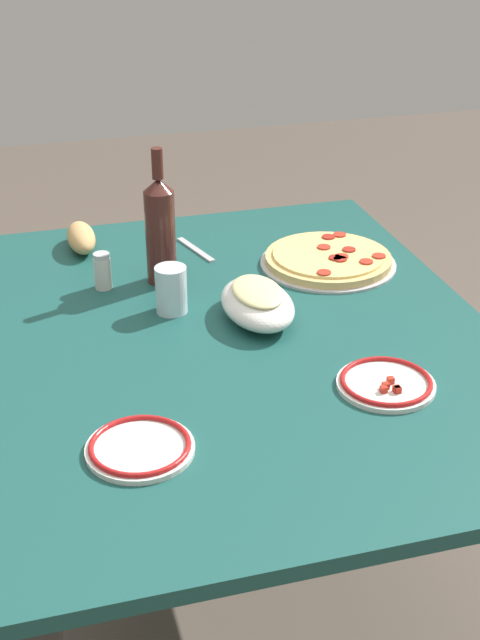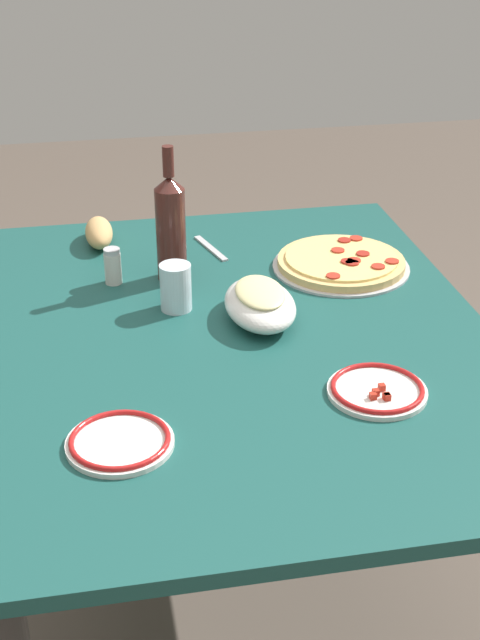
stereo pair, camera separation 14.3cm
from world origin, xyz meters
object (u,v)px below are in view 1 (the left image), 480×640
(pepperoni_pizza, at_px, (328,259))
(bread_loaf, at_px, (81,238))
(baked_pasta_dish, at_px, (257,301))
(water_glass, at_px, (171,290))
(side_plate_far, at_px, (140,447))
(dining_table, at_px, (240,375))
(side_plate_near, at_px, (386,383))
(spice_shaker, at_px, (103,271))
(wine_bottle, at_px, (160,229))

(pepperoni_pizza, height_order, bread_loaf, bread_loaf)
(baked_pasta_dish, height_order, water_glass, water_glass)
(pepperoni_pizza, relative_size, bread_loaf, 2.01)
(pepperoni_pizza, xyz_separation_m, side_plate_far, (-0.63, 0.58, -0.01))
(pepperoni_pizza, distance_m, side_plate_far, 0.85)
(dining_table, xyz_separation_m, side_plate_near, (-0.28, -0.21, 0.11))
(bread_loaf, bearing_deg, spice_shaker, -174.79)
(pepperoni_pizza, xyz_separation_m, spice_shaker, (0.02, 0.55, 0.03))
(dining_table, distance_m, side_plate_near, 0.37)
(dining_table, xyz_separation_m, bread_loaf, (0.53, 0.27, 0.14))
(bread_loaf, bearing_deg, water_glass, -159.32)
(side_plate_near, relative_size, side_plate_far, 1.01)
(pepperoni_pizza, xyz_separation_m, baked_pasta_dish, (-0.22, 0.25, 0.03))
(water_glass, distance_m, side_plate_far, 0.52)
(water_glass, relative_size, side_plate_far, 0.57)
(pepperoni_pizza, bearing_deg, wine_bottle, 87.28)
(side_plate_near, bearing_deg, spice_shaker, 38.49)
(wine_bottle, xyz_separation_m, spice_shaker, (-0.00, 0.14, -0.09))
(side_plate_near, distance_m, spice_shaker, 0.73)
(pepperoni_pizza, relative_size, baked_pasta_dish, 1.39)
(bread_loaf, relative_size, spice_shaker, 1.90)
(wine_bottle, xyz_separation_m, side_plate_near, (-0.57, -0.32, -0.12))
(spice_shaker, bearing_deg, water_glass, -140.91)
(water_glass, bearing_deg, wine_bottle, -3.77)
(dining_table, height_order, side_plate_far, side_plate_far)
(dining_table, xyz_separation_m, baked_pasta_dish, (0.05, -0.05, 0.15))
(side_plate_far, xyz_separation_m, bread_loaf, (0.89, -0.01, 0.02))
(spice_shaker, bearing_deg, pepperoni_pizza, -91.92)
(pepperoni_pizza, height_order, water_glass, water_glass)
(baked_pasta_dish, xyz_separation_m, side_plate_near, (-0.33, -0.15, -0.03))
(side_plate_near, height_order, spice_shaker, spice_shaker)
(water_glass, xyz_separation_m, bread_loaf, (0.40, 0.15, -0.02))
(side_plate_far, height_order, spice_shaker, spice_shaker)
(baked_pasta_dish, relative_size, bread_loaf, 1.45)
(dining_table, distance_m, spice_shaker, 0.41)
(bread_loaf, distance_m, spice_shaker, 0.24)
(dining_table, height_order, spice_shaker, spice_shaker)
(side_plate_near, xyz_separation_m, side_plate_far, (-0.07, 0.48, -0.00))
(pepperoni_pizza, distance_m, side_plate_near, 0.56)
(pepperoni_pizza, bearing_deg, side_plate_far, 137.46)
(baked_pasta_dish, xyz_separation_m, bread_loaf, (0.48, 0.32, -0.01))
(wine_bottle, relative_size, spice_shaker, 3.70)
(baked_pasta_dish, bearing_deg, water_glass, 64.41)
(wine_bottle, relative_size, side_plate_far, 1.72)
(side_plate_far, bearing_deg, baked_pasta_dish, -38.95)
(side_plate_far, relative_size, bread_loaf, 1.13)
(side_plate_near, bearing_deg, pepperoni_pizza, -9.55)
(baked_pasta_dish, height_order, bread_loaf, baked_pasta_dish)
(dining_table, relative_size, pepperoni_pizza, 4.11)
(dining_table, relative_size, side_plate_near, 7.28)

